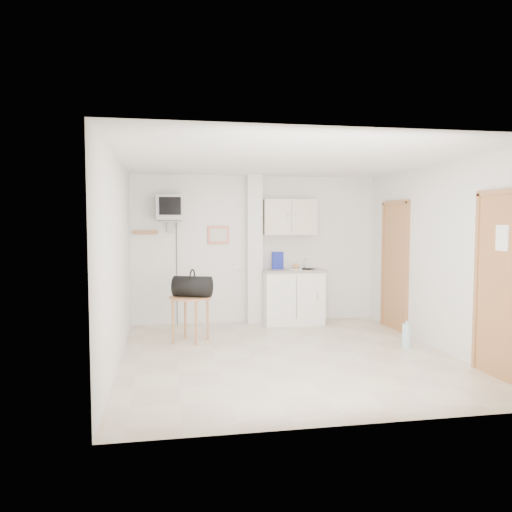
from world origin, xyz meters
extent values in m
plane|color=beige|center=(0.00, 0.00, 0.00)|extent=(4.50, 4.50, 0.00)
cube|color=white|center=(0.00, 2.25, 1.25)|extent=(4.20, 0.04, 2.50)
cube|color=white|center=(0.00, -2.25, 1.25)|extent=(4.20, 0.04, 2.50)
cube|color=white|center=(-2.10, 0.00, 1.25)|extent=(0.04, 4.50, 2.50)
cube|color=white|center=(2.10, 0.00, 1.25)|extent=(0.04, 4.50, 2.50)
cube|color=white|center=(0.00, 0.00, 2.50)|extent=(4.20, 4.50, 0.04)
cube|color=white|center=(-0.05, 2.14, 1.25)|extent=(0.25, 0.22, 2.50)
cube|color=#E1775E|center=(-0.65, 2.23, 1.50)|extent=(0.36, 0.03, 0.30)
cube|color=silver|center=(-0.65, 2.22, 1.50)|extent=(0.28, 0.01, 0.22)
cube|color=#B97A4D|center=(-1.85, 2.22, 1.55)|extent=(0.40, 0.05, 0.06)
cube|color=white|center=(-0.32, 2.24, 0.95)|extent=(0.15, 0.02, 0.08)
cylinder|color=#B97A4D|center=(-2.00, 2.16, 1.54)|extent=(0.02, 0.08, 0.02)
cylinder|color=#B97A4D|center=(-1.85, 2.16, 1.54)|extent=(0.02, 0.08, 0.02)
cylinder|color=#B97A4D|center=(-1.70, 2.16, 1.54)|extent=(0.02, 0.08, 0.02)
cube|color=#94643A|center=(2.08, 1.25, 1.00)|extent=(0.04, 0.75, 2.00)
cube|color=#9D6336|center=(2.07, 1.25, 1.00)|extent=(0.06, 0.87, 2.06)
cube|color=#94643A|center=(2.08, -1.35, 1.01)|extent=(0.04, 0.82, 2.02)
cube|color=#9D6336|center=(2.07, -1.35, 1.01)|extent=(0.06, 0.94, 2.08)
cube|color=white|center=(2.05, -1.35, 1.55)|extent=(0.01, 0.20, 0.28)
cube|color=white|center=(0.58, 1.98, 0.44)|extent=(1.00, 0.55, 0.88)
cube|color=gray|center=(0.58, 1.98, 0.90)|extent=(1.03, 0.58, 0.04)
cylinder|color=#B7B7BA|center=(0.83, 1.98, 0.90)|extent=(0.30, 0.30, 0.05)
cylinder|color=#B7B7BA|center=(0.83, 2.12, 1.00)|extent=(0.02, 0.02, 0.16)
cylinder|color=#B7B7BA|center=(0.83, 2.06, 1.07)|extent=(0.02, 0.13, 0.02)
cube|color=beige|center=(0.55, 2.09, 1.80)|extent=(0.90, 0.32, 0.60)
cube|color=#172196|center=(0.34, 2.08, 1.06)|extent=(0.19, 0.07, 0.29)
cylinder|color=white|center=(0.62, 1.90, 0.93)|extent=(0.22, 0.22, 0.01)
sphere|color=tan|center=(0.62, 1.90, 0.97)|extent=(0.11, 0.11, 0.11)
cube|color=slate|center=(-1.45, 2.09, 1.73)|extent=(0.36, 0.32, 0.02)
cube|color=slate|center=(-1.45, 2.22, 1.65)|extent=(0.10, 0.06, 0.20)
cube|color=#9D9D9F|center=(-1.45, 2.02, 1.95)|extent=(0.44, 0.42, 0.40)
cube|color=black|center=(-1.45, 1.80, 1.97)|extent=(0.34, 0.02, 0.28)
cylinder|color=black|center=(-1.35, 2.23, 0.86)|extent=(0.01, 0.01, 1.73)
cylinder|color=#B97A4D|center=(-1.19, 0.97, 0.64)|extent=(0.60, 0.60, 0.03)
cylinder|color=#B97A4D|center=(-0.93, 1.03, 0.31)|extent=(0.04, 0.04, 0.63)
cylinder|color=#B97A4D|center=(-1.25, 1.22, 0.31)|extent=(0.04, 0.04, 0.63)
cylinder|color=#B97A4D|center=(-1.44, 0.90, 0.31)|extent=(0.04, 0.04, 0.63)
cylinder|color=#B97A4D|center=(-1.12, 0.72, 0.31)|extent=(0.04, 0.04, 0.63)
cylinder|color=black|center=(-1.16, 0.92, 0.80)|extent=(0.60, 0.46, 0.30)
torus|color=black|center=(-1.16, 0.92, 0.94)|extent=(0.10, 0.22, 0.22)
cylinder|color=#AFD8E6|center=(1.72, 0.12, 0.16)|extent=(0.12, 0.12, 0.32)
cylinder|color=#AFD8E6|center=(1.72, 0.12, 0.34)|extent=(0.04, 0.04, 0.04)
camera|label=1|loc=(-1.52, -6.16, 1.73)|focal=35.00mm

